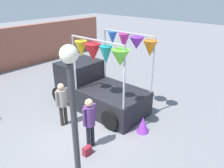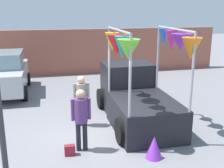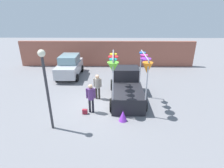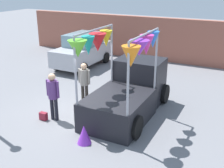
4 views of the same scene
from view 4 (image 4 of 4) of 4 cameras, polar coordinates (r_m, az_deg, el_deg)
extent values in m
plane|color=slate|center=(10.58, -6.82, -6.11)|extent=(60.00, 60.00, 0.00)
cube|color=black|center=(9.76, 1.28, -5.09)|extent=(1.90, 2.60, 1.00)
cube|color=black|center=(11.30, 5.67, 0.68)|extent=(1.80, 1.40, 1.80)
cube|color=#8CB2C6|center=(11.16, 5.75, 2.85)|extent=(1.76, 1.37, 0.60)
cylinder|color=black|center=(12.13, 2.01, -0.45)|extent=(0.22, 0.76, 0.76)
cylinder|color=black|center=(11.53, 10.62, -1.96)|extent=(0.22, 0.76, 0.76)
cylinder|color=black|center=(9.68, -5.65, -6.21)|extent=(0.22, 0.76, 0.76)
cylinder|color=black|center=(8.90, 4.89, -8.69)|extent=(0.22, 0.76, 0.76)
cylinder|color=#A5A5AD|center=(10.61, -0.06, 6.14)|extent=(0.07, 0.07, 2.16)
cylinder|color=#A5A5AD|center=(9.97, 8.93, 4.95)|extent=(0.07, 0.07, 2.16)
cylinder|color=#A5A5AD|center=(8.59, -7.43, 2.49)|extent=(0.07, 0.07, 2.16)
cylinder|color=#A5A5AD|center=(7.79, 3.27, 0.73)|extent=(0.07, 0.07, 2.16)
cylinder|color=#A5A5AD|center=(9.34, -3.50, 10.91)|extent=(0.07, 2.44, 0.07)
cylinder|color=#A5A5AD|center=(8.61, 6.73, 9.99)|extent=(0.07, 2.44, 0.07)
cone|color=#66CC33|center=(8.54, -7.00, 7.12)|extent=(0.60, 0.60, 0.53)
cone|color=orange|center=(7.75, 3.88, 5.59)|extent=(0.76, 0.76, 0.60)
cone|color=teal|center=(9.05, -4.85, 7.78)|extent=(0.48, 0.48, 0.61)
cone|color=purple|center=(8.27, 5.57, 7.30)|extent=(0.80, 0.80, 0.47)
cone|color=red|center=(9.56, -2.93, 8.44)|extent=(0.72, 0.72, 0.62)
cone|color=#D83399|center=(8.83, 7.02, 7.88)|extent=(0.62, 0.62, 0.63)
cone|color=yellow|center=(10.08, -1.21, 9.24)|extent=(0.51, 0.51, 0.58)
cone|color=blue|center=(9.39, 8.34, 8.93)|extent=(0.56, 0.56, 0.54)
cube|color=#B7B7BC|center=(16.12, -6.05, 6.21)|extent=(1.70, 4.00, 0.90)
cube|color=#72939E|center=(16.07, -5.87, 9.03)|extent=(1.50, 2.10, 0.66)
cylinder|color=black|center=(17.70, -6.15, 5.99)|extent=(0.18, 0.64, 0.64)
cylinder|color=black|center=(16.86, -1.26, 5.37)|extent=(0.18, 0.64, 0.64)
cylinder|color=black|center=(15.73, -11.06, 3.88)|extent=(0.18, 0.64, 0.64)
cylinder|color=black|center=(14.79, -5.80, 3.09)|extent=(0.18, 0.64, 0.64)
cylinder|color=black|center=(10.21, -12.05, -4.88)|extent=(0.13, 0.13, 0.83)
cylinder|color=black|center=(10.11, -11.25, -5.09)|extent=(0.13, 0.13, 0.83)
cylinder|color=#593372|center=(9.87, -11.96, -1.09)|extent=(0.34, 0.34, 0.66)
sphere|color=tan|center=(9.72, -12.15, 1.39)|extent=(0.25, 0.25, 0.25)
cylinder|color=#593372|center=(9.99, -12.96, -0.70)|extent=(0.09, 0.09, 0.59)
cylinder|color=#593372|center=(9.73, -10.95, -1.13)|extent=(0.09, 0.09, 0.59)
cylinder|color=#2D2823|center=(11.34, -5.94, -1.97)|extent=(0.13, 0.13, 0.81)
cylinder|color=#2D2823|center=(11.25, -5.17, -2.13)|extent=(0.13, 0.13, 0.81)
cylinder|color=gray|center=(11.04, -5.68, 1.41)|extent=(0.34, 0.34, 0.64)
sphere|color=tan|center=(10.90, -5.76, 3.60)|extent=(0.24, 0.24, 0.24)
cylinder|color=gray|center=(11.14, -6.65, 1.73)|extent=(0.09, 0.09, 0.57)
cylinder|color=gray|center=(10.91, -4.71, 1.40)|extent=(0.09, 0.09, 0.57)
cube|color=maroon|center=(10.35, -13.76, -6.36)|extent=(0.28, 0.16, 0.28)
cube|color=#9E5947|center=(17.58, 8.63, 9.06)|extent=(18.00, 0.36, 2.60)
cone|color=purple|center=(8.68, -5.69, -10.15)|extent=(0.53, 0.53, 0.60)
camera|label=1|loc=(10.14, -49.12, 13.85)|focal=35.00mm
camera|label=2|loc=(6.71, -61.21, 1.87)|focal=45.00mm
camera|label=3|loc=(4.88, -85.51, 9.98)|focal=28.00mm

